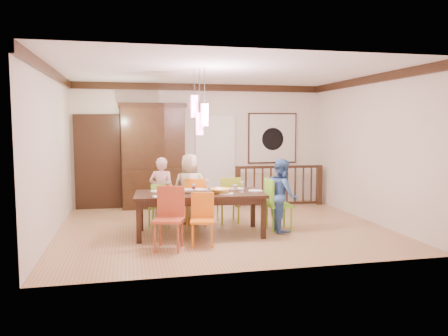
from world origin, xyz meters
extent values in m
plane|color=#A0764D|center=(0.00, 0.00, 0.00)|extent=(6.00, 6.00, 0.00)
plane|color=white|center=(0.00, 0.00, 2.90)|extent=(6.00, 6.00, 0.00)
plane|color=beige|center=(0.00, 2.50, 1.45)|extent=(6.00, 0.00, 6.00)
plane|color=beige|center=(-3.00, 0.00, 1.45)|extent=(0.00, 5.00, 5.00)
plane|color=beige|center=(3.00, 0.00, 1.45)|extent=(0.00, 5.00, 5.00)
cube|color=black|center=(-2.40, 2.45, 1.05)|extent=(1.04, 0.07, 2.24)
cube|color=silver|center=(0.35, 2.46, 1.05)|extent=(0.97, 0.05, 2.22)
cube|color=black|center=(1.80, 2.47, 1.60)|extent=(1.25, 0.04, 1.25)
cube|color=silver|center=(1.80, 2.44, 1.60)|extent=(1.18, 0.02, 1.18)
cylinder|color=black|center=(1.80, 2.43, 1.58)|extent=(0.56, 0.01, 0.56)
cube|color=#FF4C86|center=(-0.58, -0.37, 2.25)|extent=(0.11, 0.11, 0.38)
cylinder|color=black|center=(-0.58, -0.37, 2.67)|extent=(0.01, 0.01, 0.46)
cube|color=#FF4C86|center=(-0.42, -0.47, 2.10)|extent=(0.11, 0.11, 0.38)
cylinder|color=black|center=(-0.42, -0.47, 2.59)|extent=(0.01, 0.01, 0.61)
cube|color=#FF4C86|center=(-0.50, -0.42, 1.95)|extent=(0.11, 0.11, 0.38)
cylinder|color=black|center=(-0.50, -0.42, 2.52)|extent=(0.01, 0.01, 0.76)
cube|color=black|center=(-0.50, -0.42, 0.72)|extent=(2.31, 1.17, 0.05)
cube|color=black|center=(-1.54, 0.01, 0.35)|extent=(0.09, 0.09, 0.70)
cube|color=black|center=(0.55, 0.01, 0.35)|extent=(0.09, 0.09, 0.70)
cube|color=black|center=(-1.54, -0.85, 0.35)|extent=(0.09, 0.09, 0.70)
cube|color=black|center=(0.55, -0.85, 0.35)|extent=(0.09, 0.09, 0.70)
cube|color=black|center=(-0.50, 0.03, 0.65)|extent=(2.05, 0.18, 0.10)
cube|color=black|center=(-0.50, -0.87, 0.65)|extent=(2.05, 0.18, 0.10)
cube|color=#6BB02F|center=(-1.17, 0.31, 0.41)|extent=(0.45, 0.45, 0.04)
cube|color=#6BB02F|center=(-1.17, 0.31, 0.64)|extent=(0.38, 0.11, 0.42)
cylinder|color=#6BB02F|center=(-1.32, 0.15, 0.20)|extent=(0.03, 0.03, 0.40)
cylinder|color=#6BB02F|center=(-1.01, 0.15, 0.20)|extent=(0.03, 0.03, 0.40)
cylinder|color=#6BB02F|center=(-1.32, 0.46, 0.20)|extent=(0.03, 0.03, 0.40)
cylinder|color=#6BB02F|center=(-1.01, 0.46, 0.20)|extent=(0.03, 0.03, 0.40)
cube|color=orange|center=(-0.44, 0.35, 0.45)|extent=(0.50, 0.50, 0.04)
cube|color=orange|center=(-0.44, 0.35, 0.69)|extent=(0.41, 0.14, 0.46)
cylinder|color=orange|center=(-0.61, 0.18, 0.22)|extent=(0.04, 0.04, 0.44)
cylinder|color=orange|center=(-0.27, 0.18, 0.22)|extent=(0.04, 0.04, 0.44)
cylinder|color=orange|center=(-0.61, 0.52, 0.22)|extent=(0.04, 0.04, 0.44)
cylinder|color=orange|center=(-0.27, 0.52, 0.22)|extent=(0.04, 0.04, 0.44)
cube|color=#93A820|center=(0.19, 0.39, 0.44)|extent=(0.44, 0.44, 0.04)
cube|color=#93A820|center=(0.19, 0.39, 0.69)|extent=(0.42, 0.07, 0.45)
cylinder|color=#93A820|center=(0.02, 0.22, 0.22)|extent=(0.04, 0.04, 0.43)
cylinder|color=#93A820|center=(0.36, 0.22, 0.22)|extent=(0.04, 0.04, 0.43)
cylinder|color=#93A820|center=(0.02, 0.56, 0.22)|extent=(0.04, 0.04, 0.43)
cylinder|color=#93A820|center=(0.36, 0.56, 0.22)|extent=(0.04, 0.04, 0.43)
cube|color=#AD4426|center=(-1.12, -1.25, 0.47)|extent=(0.55, 0.55, 0.04)
cube|color=#AD4426|center=(-1.12, -1.25, 0.73)|extent=(0.43, 0.17, 0.48)
cylinder|color=#AD4426|center=(-1.30, -1.43, 0.23)|extent=(0.04, 0.04, 0.46)
cylinder|color=#AD4426|center=(-0.95, -1.43, 0.23)|extent=(0.04, 0.04, 0.46)
cylinder|color=#AD4426|center=(-1.30, -1.07, 0.23)|extent=(0.04, 0.04, 0.46)
cylinder|color=#AD4426|center=(-0.95, -1.07, 0.23)|extent=(0.04, 0.04, 0.46)
cube|color=orange|center=(-0.58, -1.13, 0.40)|extent=(0.44, 0.44, 0.04)
cube|color=orange|center=(-0.58, -1.13, 0.63)|extent=(0.38, 0.11, 0.41)
cylinder|color=orange|center=(-0.73, -1.29, 0.20)|extent=(0.03, 0.03, 0.39)
cylinder|color=orange|center=(-0.42, -1.29, 0.20)|extent=(0.03, 0.03, 0.39)
cylinder|color=orange|center=(-0.73, -0.98, 0.20)|extent=(0.03, 0.03, 0.39)
cylinder|color=orange|center=(-0.42, -0.98, 0.20)|extent=(0.03, 0.03, 0.39)
cube|color=#72CD26|center=(0.98, -0.40, 0.46)|extent=(0.44, 0.44, 0.04)
cube|color=#72CD26|center=(0.98, -0.40, 0.71)|extent=(0.05, 0.43, 0.47)
cylinder|color=#72CD26|center=(0.81, -0.57, 0.22)|extent=(0.04, 0.04, 0.45)
cylinder|color=#72CD26|center=(1.15, -0.57, 0.22)|extent=(0.04, 0.04, 0.45)
cylinder|color=#72CD26|center=(0.81, -0.22, 0.22)|extent=(0.04, 0.04, 0.45)
cylinder|color=#72CD26|center=(1.15, -0.22, 0.22)|extent=(0.04, 0.04, 0.45)
cube|color=black|center=(-1.15, 2.28, 0.46)|extent=(1.43, 0.44, 0.92)
cube|color=black|center=(-1.15, 2.30, 1.64)|extent=(1.43, 0.40, 1.43)
cube|color=black|center=(-1.15, 2.49, 1.64)|extent=(1.23, 0.02, 1.23)
cube|color=black|center=(-1.15, 2.30, 2.38)|extent=(1.54, 0.44, 0.10)
cube|color=black|center=(0.80, 1.95, 0.46)|extent=(0.13, 0.13, 0.92)
cube|color=black|center=(2.81, 1.95, 0.46)|extent=(0.13, 0.13, 0.92)
cube|color=black|center=(1.81, 1.95, 0.93)|extent=(2.13, 0.24, 0.06)
cube|color=black|center=(1.81, 1.95, 0.05)|extent=(2.01, 0.21, 0.05)
imported|color=beige|center=(-1.10, 0.45, 0.66)|extent=(0.55, 0.45, 1.32)
imported|color=beige|center=(-0.55, 0.46, 0.69)|extent=(0.76, 0.58, 1.38)
imported|color=#3C67A9|center=(1.01, -0.47, 0.66)|extent=(0.53, 0.66, 1.33)
imported|color=gold|center=(-0.17, -0.58, 0.79)|extent=(0.46, 0.46, 0.09)
imported|color=white|center=(-0.72, -0.43, 0.78)|extent=(0.28, 0.28, 0.07)
imported|color=silver|center=(-0.90, -0.53, 0.80)|extent=(0.12, 0.12, 0.09)
imported|color=silver|center=(0.18, -0.27, 0.80)|extent=(0.13, 0.13, 0.10)
cylinder|color=white|center=(-1.22, -0.15, 0.76)|extent=(0.26, 0.26, 0.01)
cylinder|color=white|center=(-0.45, -0.09, 0.76)|extent=(0.26, 0.26, 0.01)
cylinder|color=white|center=(0.25, -0.15, 0.76)|extent=(0.26, 0.26, 0.01)
cylinder|color=white|center=(-1.21, -0.75, 0.76)|extent=(0.26, 0.26, 0.01)
cylinder|color=white|center=(-0.08, -0.67, 0.76)|extent=(0.26, 0.26, 0.01)
cylinder|color=white|center=(0.50, -0.47, 0.76)|extent=(0.26, 0.26, 0.01)
cube|color=#D83359|center=(-0.53, -0.79, 0.76)|extent=(0.18, 0.14, 0.01)
camera|label=1|loc=(-1.70, -7.91, 1.94)|focal=35.00mm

